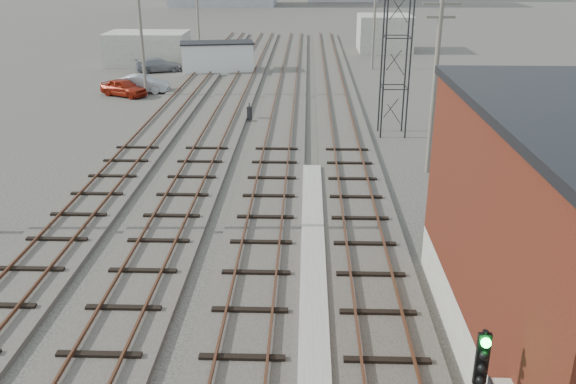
{
  "coord_description": "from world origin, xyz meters",
  "views": [
    {
      "loc": [
        0.23,
        -2.13,
        10.68
      ],
      "look_at": [
        -0.47,
        19.34,
        2.2
      ],
      "focal_mm": 38.0,
      "sensor_mm": 36.0,
      "label": 1
    }
  ],
  "objects_px": {
    "switch_stand": "(249,113)",
    "car_red": "(124,88)",
    "car_silver": "(142,84)",
    "car_grey": "(159,65)",
    "site_trailer": "(217,57)"
  },
  "relations": [
    {
      "from": "switch_stand",
      "to": "car_red",
      "type": "bearing_deg",
      "value": 163.87
    },
    {
      "from": "switch_stand",
      "to": "car_red",
      "type": "height_order",
      "value": "car_red"
    },
    {
      "from": "site_trailer",
      "to": "car_grey",
      "type": "xyz_separation_m",
      "value": [
        -5.72,
        0.27,
        -0.81
      ]
    },
    {
      "from": "switch_stand",
      "to": "car_grey",
      "type": "height_order",
      "value": "car_grey"
    },
    {
      "from": "car_silver",
      "to": "switch_stand",
      "type": "bearing_deg",
      "value": -131.97
    },
    {
      "from": "car_silver",
      "to": "site_trailer",
      "type": "bearing_deg",
      "value": -28.45
    },
    {
      "from": "site_trailer",
      "to": "car_grey",
      "type": "height_order",
      "value": "site_trailer"
    },
    {
      "from": "car_silver",
      "to": "car_grey",
      "type": "height_order",
      "value": "car_silver"
    },
    {
      "from": "car_red",
      "to": "car_silver",
      "type": "bearing_deg",
      "value": -11.69
    },
    {
      "from": "car_grey",
      "to": "site_trailer",
      "type": "bearing_deg",
      "value": -113.93
    },
    {
      "from": "car_red",
      "to": "car_grey",
      "type": "height_order",
      "value": "car_red"
    },
    {
      "from": "switch_stand",
      "to": "car_silver",
      "type": "xyz_separation_m",
      "value": [
        -9.56,
        8.69,
        0.16
      ]
    },
    {
      "from": "car_red",
      "to": "car_silver",
      "type": "xyz_separation_m",
      "value": [
        1.08,
        1.34,
        0.03
      ]
    },
    {
      "from": "car_red",
      "to": "switch_stand",
      "type": "bearing_deg",
      "value": -97.49
    },
    {
      "from": "car_silver",
      "to": "car_grey",
      "type": "xyz_separation_m",
      "value": [
        -0.79,
        9.26,
        -0.07
      ]
    }
  ]
}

